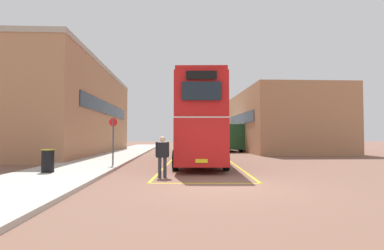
% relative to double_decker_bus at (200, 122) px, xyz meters
% --- Properties ---
extents(ground_plane, '(135.60, 135.60, 0.00)m').
position_rel_double_decker_bus_xyz_m(ground_plane, '(0.13, 6.45, -2.51)').
color(ground_plane, brown).
extents(sidewalk_left, '(4.00, 57.60, 0.14)m').
position_rel_double_decker_bus_xyz_m(sidewalk_left, '(-6.37, 8.85, -2.44)').
color(sidewalk_left, '#B2ADA3').
rests_on(sidewalk_left, ground).
extents(brick_building_left, '(5.33, 23.05, 8.15)m').
position_rel_double_decker_bus_xyz_m(brick_building_left, '(-10.57, 11.54, 1.57)').
color(brick_building_left, '#AD7A56').
rests_on(brick_building_left, ground).
extents(depot_building_right, '(9.04, 15.45, 6.46)m').
position_rel_double_decker_bus_xyz_m(depot_building_right, '(10.12, 14.82, 0.72)').
color(depot_building_right, '#AD7A56').
rests_on(depot_building_right, ground).
extents(double_decker_bus, '(3.21, 10.63, 4.75)m').
position_rel_double_decker_bus_xyz_m(double_decker_bus, '(0.00, 0.00, 0.00)').
color(double_decker_bus, black).
rests_on(double_decker_bus, ground).
extents(single_deck_bus, '(3.43, 9.27, 3.02)m').
position_rel_double_decker_bus_xyz_m(single_deck_bus, '(4.00, 17.08, -0.87)').
color(single_deck_bus, black).
rests_on(single_deck_bus, ground).
extents(pedestrian_boarding, '(0.55, 0.33, 1.67)m').
position_rel_double_decker_bus_xyz_m(pedestrian_boarding, '(-1.96, -5.68, -1.55)').
color(pedestrian_boarding, '#2D2D38').
rests_on(pedestrian_boarding, ground).
extents(litter_bin, '(0.55, 0.55, 0.97)m').
position_rel_double_decker_bus_xyz_m(litter_bin, '(-6.87, -4.76, -1.88)').
color(litter_bin, black).
rests_on(litter_bin, sidewalk_left).
extents(bus_stop_sign, '(0.44, 0.08, 2.50)m').
position_rel_double_decker_bus_xyz_m(bus_stop_sign, '(-4.76, -1.67, -0.86)').
color(bus_stop_sign, '#4C4C51').
rests_on(bus_stop_sign, sidewalk_left).
extents(bay_marking_yellow, '(4.89, 12.75, 0.01)m').
position_rel_double_decker_bus_xyz_m(bay_marking_yellow, '(-0.06, -1.92, -2.51)').
color(bay_marking_yellow, gold).
rests_on(bay_marking_yellow, ground).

